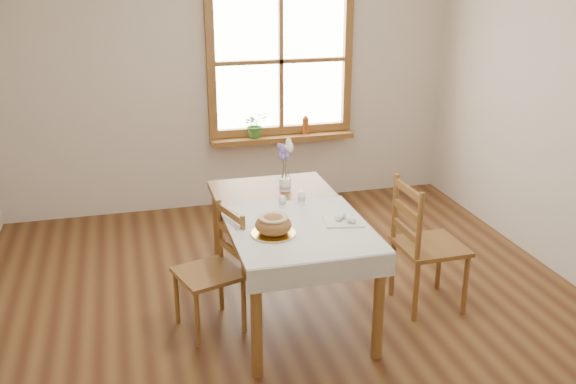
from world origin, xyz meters
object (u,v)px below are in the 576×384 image
object	(u,v)px
chair_left	(208,272)
flower_vase	(285,186)
dining_table	(288,224)
bread_plate	(273,234)
chair_right	(431,244)

from	to	relation	value
chair_left	flower_vase	world-z (taller)	chair_left
dining_table	chair_left	world-z (taller)	chair_left
chair_left	bread_plate	xyz separation A→B (m)	(0.39, -0.24, 0.34)
bread_plate	dining_table	bearing A→B (deg)	62.23
dining_table	chair_left	bearing A→B (deg)	-168.32
dining_table	flower_vase	world-z (taller)	flower_vase
dining_table	bread_plate	distance (m)	0.43
dining_table	chair_left	xyz separation A→B (m)	(-0.59, -0.12, -0.24)
chair_right	flower_vase	world-z (taller)	chair_right
chair_right	flower_vase	xyz separation A→B (m)	(-0.91, 0.62, 0.31)
bread_plate	flower_vase	xyz separation A→B (m)	(0.28, 0.77, 0.03)
chair_right	bread_plate	distance (m)	1.24
chair_left	flower_vase	size ratio (longest dim) A/B	8.89
dining_table	flower_vase	distance (m)	0.44
bread_plate	flower_vase	distance (m)	0.82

